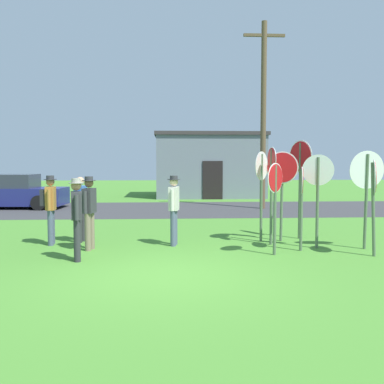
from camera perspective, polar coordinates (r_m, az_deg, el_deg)
name	(u,v)px	position (r m, az deg, el deg)	size (l,w,h in m)	color
ground_plane	(165,275)	(8.24, -3.49, -10.72)	(80.00, 80.00, 0.00)	#47842D
street_asphalt	(167,209)	(19.18, -3.32, -2.23)	(60.00, 6.40, 0.01)	#38383A
building_background	(209,165)	(26.09, 2.21, 3.54)	(6.33, 4.45, 3.72)	slate
utility_pole	(263,112)	(19.69, 9.24, 10.22)	(1.80, 0.24, 8.10)	brown
parked_car_on_street	(15,193)	(21.10, -22.03, -0.08)	(4.41, 2.24, 1.51)	navy
stop_sign_rear_right	(271,181)	(11.11, 10.28, 1.47)	(0.09, 0.60, 2.45)	#51664C
stop_sign_leaning_left	(300,170)	(12.16, 13.85, 2.74)	(0.38, 0.79, 2.66)	#51664C
stop_sign_rear_left	(282,179)	(11.72, 11.59, 1.64)	(0.79, 0.41, 2.35)	#51664C
stop_sign_tallest	(261,180)	(11.52, 8.99, 1.51)	(0.45, 0.61, 2.34)	#51664C
stop_sign_leaning_right	(374,190)	(10.39, 22.53, 0.18)	(0.31, 0.72, 2.13)	#51664C
stop_sign_far_back	(318,185)	(10.89, 16.01, 0.92)	(0.70, 0.26, 2.25)	#51664C
stop_sign_nearest	(367,181)	(11.16, 21.70, 1.30)	(0.89, 0.16, 2.34)	#51664C
stop_sign_low_front	(275,193)	(9.90, 10.74, -0.17)	(0.45, 0.50, 2.06)	#51664C
stop_sign_center_cluster	(302,195)	(10.50, 14.04, -0.34)	(0.17, 0.62, 1.97)	#51664C
person_in_dark_shirt	(81,206)	(11.69, -14.25, -1.71)	(0.29, 0.56, 1.69)	#2D2D33
person_holding_notes	(77,214)	(9.51, -14.74, -2.82)	(0.32, 0.56, 1.74)	#2D2D33
person_near_signs	(89,208)	(10.60, -13.18, -2.09)	(0.31, 0.56, 1.74)	#7A6B56
person_in_teal	(50,205)	(11.51, -17.96, -1.58)	(0.41, 0.57, 1.74)	#4C5670
person_on_left	(174,206)	(10.89, -2.37, -1.83)	(0.31, 0.56, 1.74)	#4C5670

